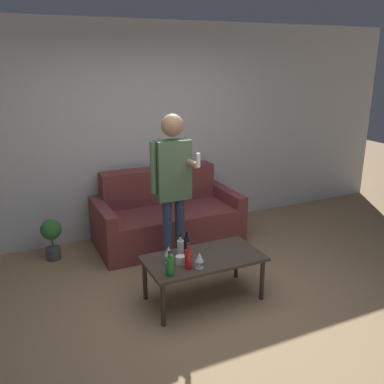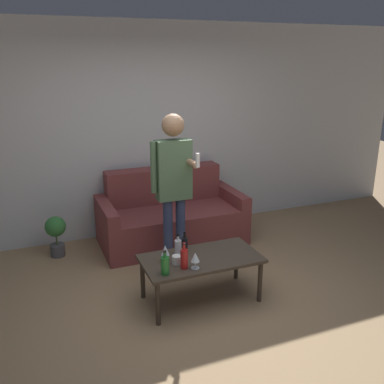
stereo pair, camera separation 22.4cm
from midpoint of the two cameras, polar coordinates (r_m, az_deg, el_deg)
The scene contains 13 objects.
ground_plane at distance 4.08m, azimuth 2.07°, elevation -16.09°, with size 16.00×16.00×0.00m, color #997A56.
wall_back at distance 5.56m, azimuth -8.47°, elevation 7.94°, with size 8.00×0.06×2.70m.
couch at distance 5.44m, azimuth -4.63°, elevation -3.38°, with size 1.78×0.90×0.90m.
coffee_table at distance 4.12m, azimuth -0.02°, elevation -9.27°, with size 1.12×0.58×0.45m.
bottle_orange at distance 4.18m, azimuth -2.28°, elevation -6.97°, with size 0.06×0.06×0.20m.
bottle_green at distance 3.76m, azimuth -4.69°, elevation -9.77°, with size 0.07×0.07×0.22m.
bottle_dark at distance 4.11m, azimuth -3.13°, elevation -7.37°, with size 0.07×0.07×0.21m.
bottle_yellow at distance 3.85m, azimuth -2.17°, elevation -8.87°, with size 0.07×0.07×0.25m.
wine_glass_near at distance 3.95m, azimuth -4.78°, elevation -7.90°, with size 0.08×0.08×0.17m.
wine_glass_far at distance 3.85m, azimuth -0.69°, elevation -8.76°, with size 0.08×0.08×0.15m.
cup_on_table at distance 3.95m, azimuth -3.22°, elevation -9.08°, with size 0.09×0.09×0.08m.
person_standing_front at distance 4.43m, azimuth -4.04°, elevation 1.68°, with size 0.43×0.43×1.73m.
potted_plant at distance 5.23m, azimuth -19.40°, elevation -5.45°, with size 0.24×0.24×0.49m.
Camera 1 is at (-1.67, -2.97, 2.26)m, focal length 40.00 mm.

